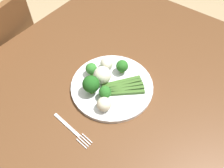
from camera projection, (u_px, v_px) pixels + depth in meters
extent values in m
cube|color=tan|center=(103.00, 161.00, 1.42)|extent=(6.00, 6.00, 0.02)
cube|color=brown|center=(96.00, 93.00, 0.84)|extent=(1.34, 0.94, 0.04)
cylinder|color=brown|center=(109.00, 38.00, 1.58)|extent=(0.07, 0.07, 0.70)
cube|color=brown|center=(7.00, 51.00, 1.05)|extent=(0.38, 0.10, 0.40)
cylinder|color=brown|center=(8.00, 65.00, 1.59)|extent=(0.04, 0.04, 0.45)
cylinder|color=brown|center=(48.00, 83.00, 1.50)|extent=(0.04, 0.04, 0.45)
cylinder|color=brown|center=(12.00, 124.00, 1.32)|extent=(0.04, 0.04, 0.45)
cylinder|color=white|center=(112.00, 86.00, 0.83)|extent=(0.30, 0.30, 0.01)
cube|color=#3D6626|center=(124.00, 93.00, 0.79)|extent=(0.10, 0.12, 0.01)
cube|color=#3D6626|center=(124.00, 90.00, 0.80)|extent=(0.11, 0.11, 0.01)
cube|color=#3D6626|center=(123.00, 87.00, 0.81)|extent=(0.12, 0.10, 0.01)
cube|color=#3D6626|center=(122.00, 84.00, 0.81)|extent=(0.12, 0.10, 0.01)
cube|color=#3D6626|center=(121.00, 82.00, 0.82)|extent=(0.12, 0.10, 0.01)
cylinder|color=#4C7F2B|center=(91.00, 90.00, 0.79)|extent=(0.02, 0.02, 0.02)
sphere|color=#1E5B1C|center=(91.00, 84.00, 0.77)|extent=(0.06, 0.06, 0.06)
cylinder|color=#568E33|center=(105.00, 96.00, 0.78)|extent=(0.01, 0.01, 0.01)
sphere|color=#286B23|center=(105.00, 92.00, 0.76)|extent=(0.04, 0.04, 0.04)
cylinder|color=#609E3D|center=(92.00, 73.00, 0.85)|extent=(0.01, 0.01, 0.01)
sphere|color=#337A2D|center=(91.00, 69.00, 0.83)|extent=(0.04, 0.04, 0.04)
cylinder|color=#568E33|center=(122.00, 70.00, 0.85)|extent=(0.02, 0.02, 0.02)
sphere|color=#286B23|center=(122.00, 66.00, 0.83)|extent=(0.05, 0.05, 0.05)
sphere|color=beige|center=(104.00, 104.00, 0.74)|extent=(0.05, 0.05, 0.05)
sphere|color=silver|center=(102.00, 75.00, 0.81)|extent=(0.06, 0.06, 0.06)
sphere|color=silver|center=(107.00, 63.00, 0.85)|extent=(0.05, 0.05, 0.05)
cube|color=silver|center=(67.00, 125.00, 0.74)|extent=(0.02, 0.12, 0.00)
cube|color=silver|center=(82.00, 144.00, 0.70)|extent=(0.01, 0.05, 0.00)
cube|color=silver|center=(83.00, 142.00, 0.70)|extent=(0.01, 0.05, 0.00)
cube|color=silver|center=(85.00, 140.00, 0.71)|extent=(0.01, 0.05, 0.00)
cube|color=silver|center=(87.00, 138.00, 0.71)|extent=(0.01, 0.05, 0.00)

